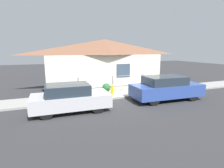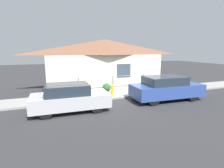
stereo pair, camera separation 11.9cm
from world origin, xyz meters
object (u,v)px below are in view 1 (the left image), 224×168
at_px(car_left, 70,98).
at_px(potted_plant_near_hydrant, 106,88).
at_px(car_right, 166,88).
at_px(potted_plant_by_fence, 73,90).
at_px(fire_hydrant, 112,90).

relative_size(car_left, potted_plant_near_hydrant, 5.61).
bearing_deg(car_right, potted_plant_near_hydrant, 143.21).
xyz_separation_m(potted_plant_near_hydrant, potted_plant_by_fence, (-2.20, 0.14, -0.01)).
relative_size(fire_hydrant, potted_plant_by_fence, 1.13).
bearing_deg(fire_hydrant, potted_plant_near_hydrant, 93.80).
xyz_separation_m(fire_hydrant, potted_plant_near_hydrant, (-0.06, 0.91, -0.02)).
bearing_deg(car_left, potted_plant_by_fence, 80.63).
height_order(car_left, fire_hydrant, car_left).
xyz_separation_m(car_right, potted_plant_near_hydrant, (-2.94, 2.38, -0.25)).
distance_m(car_right, potted_plant_by_fence, 5.73).
bearing_deg(potted_plant_by_fence, potted_plant_near_hydrant, -3.70).
relative_size(car_right, potted_plant_by_fence, 6.58).
height_order(car_right, potted_plant_by_fence, car_right).
bearing_deg(potted_plant_near_hydrant, car_left, -138.41).
relative_size(car_left, fire_hydrant, 5.07).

